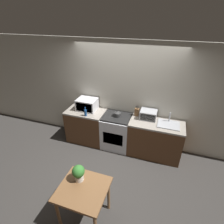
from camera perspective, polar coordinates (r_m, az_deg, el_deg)
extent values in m
plane|color=#33302D|center=(4.13, -0.55, -18.21)|extent=(16.00, 16.00, 0.00)
cube|color=beige|center=(4.29, 4.54, 5.21)|extent=(10.00, 0.06, 2.60)
cube|color=#4C2D19|center=(4.74, -8.23, -4.56)|extent=(0.98, 0.62, 0.86)
cube|color=gray|center=(4.50, -8.64, 0.20)|extent=(0.98, 0.62, 0.04)
cube|color=#4C2D19|center=(4.35, 13.75, -8.69)|extent=(1.22, 0.62, 0.86)
cube|color=gray|center=(4.09, 14.48, -3.71)|extent=(1.22, 0.62, 0.04)
cube|color=silver|center=(4.47, 1.49, -6.52)|extent=(0.69, 0.62, 0.86)
cube|color=black|center=(4.22, 1.57, -1.57)|extent=(0.66, 0.57, 0.04)
cube|color=black|center=(4.24, 0.26, -8.77)|extent=(0.50, 0.02, 0.32)
cylinder|color=#2D2D2D|center=(4.18, 1.71, -0.78)|extent=(0.17, 0.17, 0.10)
cone|color=#2D2D2D|center=(4.15, 1.73, 0.09)|extent=(0.16, 0.16, 0.05)
sphere|color=black|center=(4.13, 1.73, 0.47)|extent=(0.03, 0.03, 0.03)
cube|color=silver|center=(4.49, -8.08, 2.53)|extent=(0.49, 0.40, 0.29)
cube|color=black|center=(4.34, -9.18, 1.43)|extent=(0.43, 0.01, 0.23)
cylinder|color=navy|center=(4.23, -8.65, -0.25)|extent=(0.06, 0.06, 0.17)
cylinder|color=navy|center=(4.17, -8.76, 1.14)|extent=(0.02, 0.02, 0.07)
cube|color=brown|center=(4.23, 8.07, 0.00)|extent=(0.10, 0.08, 0.19)
cylinder|color=black|center=(4.17, 7.87, 1.61)|extent=(0.01, 0.01, 0.07)
cylinder|color=black|center=(4.17, 8.20, 1.56)|extent=(0.01, 0.01, 0.07)
cylinder|color=black|center=(4.17, 8.53, 1.51)|extent=(0.01, 0.01, 0.07)
cube|color=#999BA0|center=(4.16, 11.81, -0.81)|extent=(0.37, 0.31, 0.21)
cube|color=black|center=(4.03, 11.51, -1.81)|extent=(0.33, 0.01, 0.17)
cube|color=#999BA0|center=(4.08, 17.97, -3.90)|extent=(0.47, 0.38, 0.02)
cylinder|color=#999BA0|center=(4.13, 18.31, -1.54)|extent=(0.03, 0.03, 0.22)
cube|color=brown|center=(2.92, -9.47, -23.59)|extent=(0.74, 0.68, 0.04)
cylinder|color=brown|center=(3.22, -17.09, -29.44)|extent=(0.05, 0.05, 0.72)
cylinder|color=brown|center=(3.47, -11.56, -22.34)|extent=(0.05, 0.05, 0.72)
cylinder|color=brown|center=(3.29, -1.11, -25.46)|extent=(0.05, 0.05, 0.72)
cylinder|color=beige|center=(2.98, -10.69, -20.22)|extent=(0.14, 0.14, 0.10)
sphere|color=#2D6B28|center=(2.88, -10.94, -18.48)|extent=(0.20, 0.20, 0.20)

